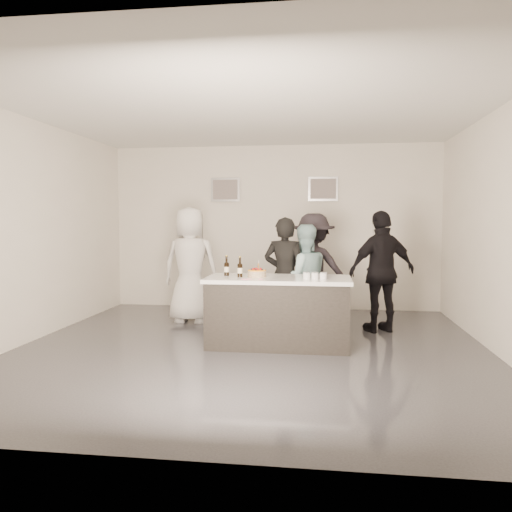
% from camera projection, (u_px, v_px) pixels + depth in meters
% --- Properties ---
extents(floor, '(6.00, 6.00, 0.00)m').
position_uv_depth(floor, '(251.00, 349.00, 6.36)').
color(floor, '#3D3D42').
rests_on(floor, ground).
extents(ceiling, '(6.00, 6.00, 0.00)m').
position_uv_depth(ceiling, '(251.00, 109.00, 6.15)').
color(ceiling, white).
extents(wall_back, '(6.00, 0.04, 3.00)m').
position_uv_depth(wall_back, '(274.00, 227.00, 9.22)').
color(wall_back, silver).
rests_on(wall_back, ground).
extents(wall_front, '(6.00, 0.04, 3.00)m').
position_uv_depth(wall_front, '(186.00, 241.00, 3.29)').
color(wall_front, silver).
rests_on(wall_front, ground).
extents(wall_left, '(0.04, 6.00, 3.00)m').
position_uv_depth(wall_left, '(28.00, 230.00, 6.65)').
color(wall_left, silver).
rests_on(wall_left, ground).
extents(wall_right, '(0.04, 6.00, 3.00)m').
position_uv_depth(wall_right, '(503.00, 232.00, 5.86)').
color(wall_right, silver).
rests_on(wall_right, ground).
extents(picture_left, '(0.54, 0.04, 0.44)m').
position_uv_depth(picture_left, '(225.00, 190.00, 9.26)').
color(picture_left, '#B2B2B7').
rests_on(picture_left, wall_back).
extents(picture_right, '(0.54, 0.04, 0.44)m').
position_uv_depth(picture_right, '(323.00, 189.00, 9.02)').
color(picture_right, '#B2B2B7').
rests_on(picture_right, wall_back).
extents(bar_counter, '(1.86, 0.86, 0.90)m').
position_uv_depth(bar_counter, '(278.00, 312.00, 6.48)').
color(bar_counter, white).
rests_on(bar_counter, ground).
extents(cake, '(0.24, 0.24, 0.08)m').
position_uv_depth(cake, '(257.00, 274.00, 6.49)').
color(cake, '#FF9E1A').
rests_on(cake, bar_counter).
extents(beer_bottle_a, '(0.07, 0.07, 0.26)m').
position_uv_depth(beer_bottle_a, '(227.00, 266.00, 6.61)').
color(beer_bottle_a, black).
rests_on(beer_bottle_a, bar_counter).
extents(beer_bottle_b, '(0.07, 0.07, 0.26)m').
position_uv_depth(beer_bottle_b, '(240.00, 267.00, 6.46)').
color(beer_bottle_b, black).
rests_on(beer_bottle_b, bar_counter).
extents(tumbler_cluster, '(0.30, 0.19, 0.08)m').
position_uv_depth(tumbler_cluster, '(315.00, 276.00, 6.28)').
color(tumbler_cluster, orange).
rests_on(tumbler_cluster, bar_counter).
extents(candles, '(0.24, 0.08, 0.01)m').
position_uv_depth(candles, '(252.00, 279.00, 6.18)').
color(candles, pink).
rests_on(candles, bar_counter).
extents(person_main_black, '(0.67, 0.49, 1.68)m').
position_uv_depth(person_main_black, '(285.00, 276.00, 7.15)').
color(person_main_black, black).
rests_on(person_main_black, ground).
extents(person_main_blue, '(0.92, 0.81, 1.57)m').
position_uv_depth(person_main_blue, '(304.00, 279.00, 7.26)').
color(person_main_blue, '#9AC5C9').
rests_on(person_main_blue, ground).
extents(person_guest_left, '(0.91, 0.61, 1.84)m').
position_uv_depth(person_guest_left, '(190.00, 265.00, 7.96)').
color(person_guest_left, silver).
rests_on(person_guest_left, ground).
extents(person_guest_right, '(1.13, 0.82, 1.78)m').
position_uv_depth(person_guest_right, '(382.00, 272.00, 7.27)').
color(person_guest_right, black).
rests_on(person_guest_right, ground).
extents(person_guest_back, '(1.20, 0.79, 1.74)m').
position_uv_depth(person_guest_back, '(313.00, 269.00, 7.77)').
color(person_guest_back, black).
rests_on(person_guest_back, ground).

